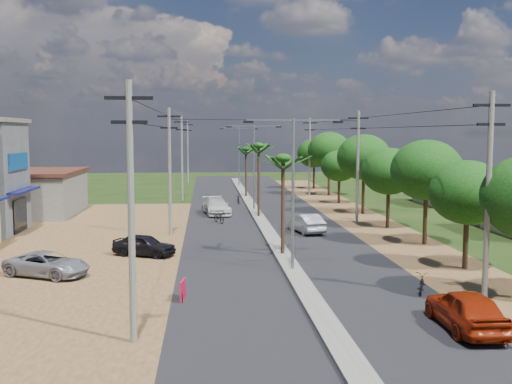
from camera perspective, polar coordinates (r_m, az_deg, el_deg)
ground at (r=31.53m, az=3.49°, el=-7.65°), size 160.00×160.00×0.00m
road at (r=46.15m, az=0.80°, el=-3.36°), size 12.00×110.00×0.04m
median at (r=49.09m, az=0.46°, el=-2.74°), size 1.00×90.00×0.18m
dirt_lot_west at (r=40.43m, az=-19.91°, el=-4.99°), size 18.00×46.00×0.04m
dirt_shoulder_east at (r=47.73m, az=11.03°, el=-3.17°), size 5.00×90.00×0.03m
low_shed at (r=57.06m, az=-21.63°, el=-0.06°), size 10.40×10.40×3.95m
house_east_far at (r=63.86m, az=18.71°, el=0.99°), size 7.60×7.50×4.60m
tree_east_b at (r=33.48m, az=19.49°, el=-0.04°), size 4.00×4.00×5.83m
tree_east_c at (r=40.03m, az=15.93°, el=2.02°), size 4.60×4.60×6.83m
tree_east_d at (r=46.57m, az=12.53°, el=1.93°), size 4.20×4.20×6.13m
tree_east_e at (r=54.26m, az=10.23°, el=3.28°), size 4.80×4.80×7.14m
tree_east_f at (r=61.98m, az=7.94°, el=2.48°), size 3.80×3.80×5.52m
tree_east_g at (r=69.86m, az=6.99°, el=3.96°), size 5.00×5.00×7.38m
tree_east_h at (r=77.67m, az=5.56°, el=3.69°), size 4.40×4.40×6.52m
palm_median_near at (r=34.69m, az=2.59°, el=2.82°), size 2.00×2.00×6.15m
palm_median_mid at (r=50.58m, az=0.26°, el=4.12°), size 2.00×2.00×6.55m
palm_median_far at (r=66.54m, az=-0.96°, el=3.93°), size 2.00×2.00×5.85m
streetlight_near at (r=30.79m, az=3.55°, el=1.05°), size 5.10×0.18×8.00m
streetlight_mid at (r=55.60m, az=-0.20°, el=3.11°), size 5.10×0.18×8.00m
streetlight_far at (r=80.52m, az=-1.64°, el=3.89°), size 5.10×0.18×8.00m
utility_pole_w_a at (r=20.67m, az=-11.82°, el=-1.38°), size 1.60×0.24×9.00m
utility_pole_w_b at (r=42.51m, az=-8.23°, el=2.23°), size 1.60×0.24×9.00m
utility_pole_w_c at (r=64.46m, az=-7.07°, el=3.39°), size 1.60×0.24×9.00m
utility_pole_w_d at (r=85.43m, az=-6.53°, el=3.94°), size 1.60×0.24×9.00m
utility_pole_e_a at (r=27.26m, az=21.26°, el=0.03°), size 1.60×0.24×9.00m
utility_pole_e_b at (r=47.95m, az=9.66°, el=2.59°), size 1.60×0.24×9.00m
utility_pole_e_c at (r=69.45m, az=5.12°, el=3.57°), size 1.60×0.24×9.00m
car_red_near at (r=23.65m, az=19.35°, el=-10.59°), size 1.85×4.48×1.52m
car_silver_mid at (r=43.64m, az=4.75°, el=-3.01°), size 2.37×4.41×1.38m
car_white_far at (r=53.19m, az=-3.81°, el=-1.40°), size 2.75×5.29×1.46m
car_parked_silver at (r=32.18m, az=-19.24°, el=-6.57°), size 4.84×3.70×1.22m
car_parked_dark at (r=35.94m, az=-10.61°, el=-5.04°), size 4.04×2.89×1.28m
moto_rider_east at (r=28.34m, az=15.46°, el=-8.49°), size 1.14×1.70×0.85m
moto_rider_west_a at (r=48.23m, az=-3.54°, el=-2.46°), size 1.25×1.83×0.91m
moto_rider_west_b at (r=60.60m, az=-1.69°, el=-0.79°), size 0.53×1.56×0.93m
roadside_sign at (r=26.41m, az=-6.98°, el=-9.29°), size 0.23×1.10×0.92m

